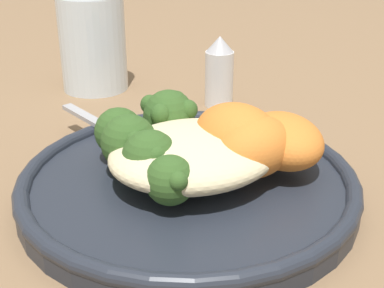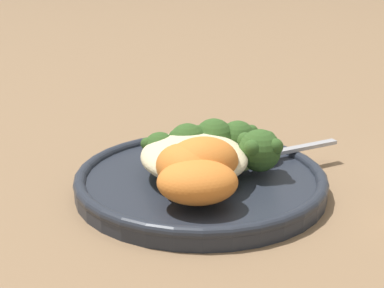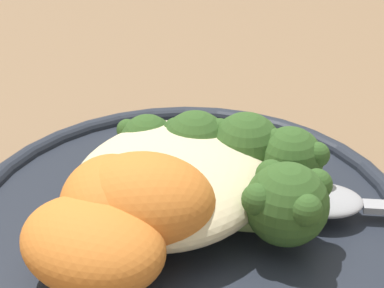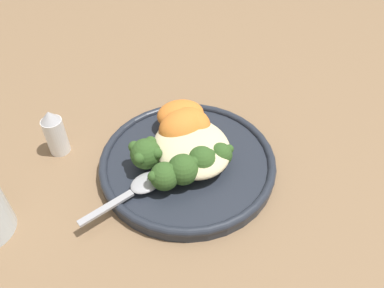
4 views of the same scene
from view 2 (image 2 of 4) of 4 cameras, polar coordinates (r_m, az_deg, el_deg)
name	(u,v)px [view 2 (image 2 of 4)]	position (r m, az deg, el deg)	size (l,w,h in m)	color
ground_plane	(192,188)	(0.65, -0.03, -3.98)	(4.00, 4.00, 0.00)	#846647
plate	(201,181)	(0.63, 0.78, -3.34)	(0.25, 0.25, 0.02)	#232833
quinoa_mound	(193,157)	(0.62, 0.09, -1.14)	(0.12, 0.10, 0.03)	beige
broccoli_stalk_0	(253,152)	(0.63, 5.48, -0.72)	(0.04, 0.10, 0.04)	#9EBC66
broccoli_stalk_1	(232,144)	(0.66, 3.56, 0.01)	(0.08, 0.09, 0.04)	#9EBC66
broccoli_stalk_2	(212,144)	(0.65, 1.75, 0.00)	(0.10, 0.07, 0.04)	#9EBC66
broccoli_stalk_3	(193,146)	(0.65, 0.05, -0.18)	(0.08, 0.05, 0.04)	#9EBC66
broccoli_stalk_4	(171,154)	(0.64, -1.86, -0.88)	(0.08, 0.07, 0.03)	#9EBC66
sweet_potato_chunk_0	(185,168)	(0.58, -0.61, -2.13)	(0.06, 0.05, 0.04)	orange
sweet_potato_chunk_1	(203,163)	(0.59, 0.99, -1.67)	(0.07, 0.06, 0.05)	orange
sweet_potato_chunk_2	(197,182)	(0.56, 0.49, -3.41)	(0.07, 0.06, 0.04)	orange
spoon	(269,152)	(0.67, 6.83, -0.73)	(0.05, 0.12, 0.01)	#A3A3A8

